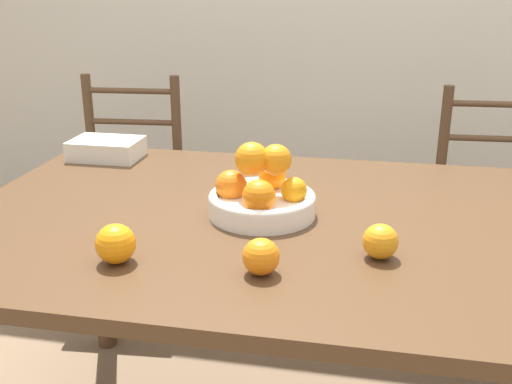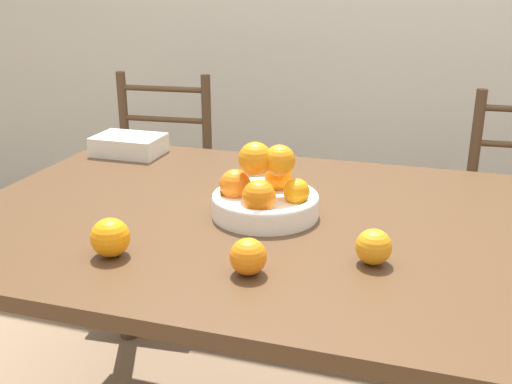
% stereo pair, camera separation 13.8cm
% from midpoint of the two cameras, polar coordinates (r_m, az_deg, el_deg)
% --- Properties ---
extents(dining_table, '(1.83, 1.06, 0.76)m').
position_cam_midpoint_polar(dining_table, '(1.49, 3.87, -5.63)').
color(dining_table, '#4C331E').
rests_on(dining_table, ground_plane).
extents(fruit_bowl, '(0.26, 0.26, 0.18)m').
position_cam_midpoint_polar(fruit_bowl, '(1.47, -2.16, -0.22)').
color(fruit_bowl, white).
rests_on(fruit_bowl, dining_table).
extents(orange_loose_0, '(0.07, 0.07, 0.07)m').
position_cam_midpoint_polar(orange_loose_0, '(1.18, -2.89, -6.24)').
color(orange_loose_0, orange).
rests_on(orange_loose_0, dining_table).
extents(orange_loose_1, '(0.08, 0.08, 0.08)m').
position_cam_midpoint_polar(orange_loose_1, '(1.28, -16.29, -4.82)').
color(orange_loose_1, orange).
rests_on(orange_loose_1, dining_table).
extents(orange_loose_2, '(0.07, 0.07, 0.07)m').
position_cam_midpoint_polar(orange_loose_2, '(1.26, 8.71, -4.74)').
color(orange_loose_2, orange).
rests_on(orange_loose_2, dining_table).
extents(chair_left, '(0.45, 0.43, 0.94)m').
position_cam_midpoint_polar(chair_left, '(2.57, -13.72, -0.14)').
color(chair_left, '#513823').
rests_on(chair_left, ground_plane).
extents(chair_right, '(0.44, 0.42, 0.94)m').
position_cam_midpoint_polar(chair_right, '(2.38, 20.24, -2.44)').
color(chair_right, '#513823').
rests_on(chair_right, ground_plane).
extents(book_stack, '(0.22, 0.15, 0.06)m').
position_cam_midpoint_polar(book_stack, '(2.02, -15.97, 3.95)').
color(book_stack, silver).
rests_on(book_stack, dining_table).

